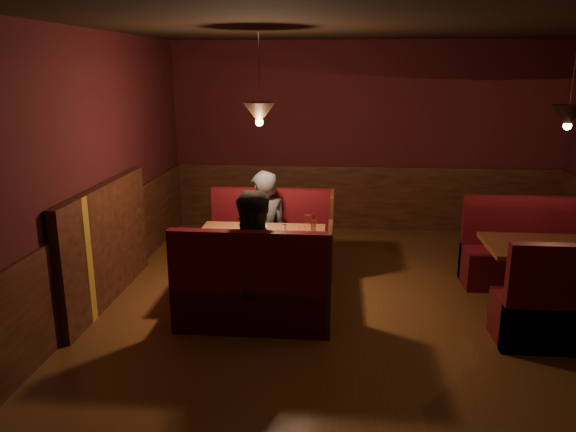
# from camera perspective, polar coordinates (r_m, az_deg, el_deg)

# --- Properties ---
(room) EXTENTS (6.02, 7.02, 2.92)m
(room) POSITION_cam_1_polar(r_m,az_deg,el_deg) (5.48, 6.51, -0.69)
(room) COLOR #5C3513
(room) RESTS_ON ground
(main_table) EXTENTS (1.40, 0.85, 0.98)m
(main_table) POSITION_cam_1_polar(r_m,az_deg,el_deg) (6.22, -2.63, -3.26)
(main_table) COLOR brown
(main_table) RESTS_ON ground
(main_bench_far) EXTENTS (1.54, 0.55, 1.05)m
(main_bench_far) POSITION_cam_1_polar(r_m,az_deg,el_deg) (7.04, -1.61, -3.13)
(main_bench_far) COLOR #440E15
(main_bench_far) RESTS_ON ground
(main_bench_near) EXTENTS (1.54, 0.55, 1.05)m
(main_bench_near) POSITION_cam_1_polar(r_m,az_deg,el_deg) (5.57, -3.54, -8.20)
(main_bench_near) COLOR #440E15
(main_bench_near) RESTS_ON ground
(second_table) EXTENTS (1.32, 0.84, 0.74)m
(second_table) POSITION_cam_1_polar(r_m,az_deg,el_deg) (6.44, 25.06, -4.30)
(second_table) COLOR brown
(second_table) RESTS_ON ground
(second_bench_far) EXTENTS (1.45, 0.54, 1.04)m
(second_bench_far) POSITION_cam_1_polar(r_m,az_deg,el_deg) (7.22, 23.05, -3.91)
(second_bench_far) COLOR #440E15
(second_bench_far) RESTS_ON ground
(diner_a) EXTENTS (0.72, 0.59, 1.69)m
(diner_a) POSITION_cam_1_polar(r_m,az_deg,el_deg) (6.72, -2.54, 0.52)
(diner_a) COLOR #313238
(diner_a) RESTS_ON ground
(diner_b) EXTENTS (1.00, 0.87, 1.72)m
(diner_b) POSITION_cam_1_polar(r_m,az_deg,el_deg) (5.48, -3.04, -2.68)
(diner_b) COLOR black
(diner_b) RESTS_ON ground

